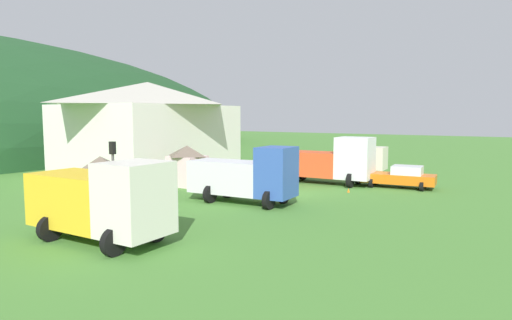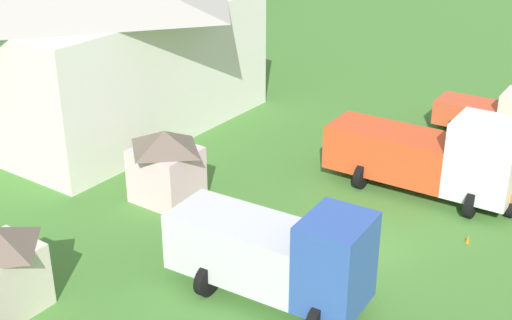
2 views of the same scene
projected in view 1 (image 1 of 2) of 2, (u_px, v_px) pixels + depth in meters
ground_plane at (290, 194)px, 30.29m from camera, size 200.00×200.00×0.00m
depot_building at (149, 126)px, 42.44m from camera, size 15.52×12.56×8.55m
play_shed_cream at (101, 181)px, 25.97m from camera, size 2.38×2.27×2.98m
play_shed_pink at (187, 165)px, 33.58m from camera, size 2.42×2.66×3.09m
heavy_rig_striped at (104, 199)px, 18.61m from camera, size 3.46×6.66×3.52m
box_truck_blue at (247, 175)px, 26.90m from camera, size 3.35×6.82×3.53m
heavy_rig_white at (329, 161)px, 34.62m from camera, size 3.36×7.99×3.73m
light_truck_cream at (363, 160)px, 41.25m from camera, size 2.67×5.01×2.49m
service_pickup_orange at (400, 177)px, 32.76m from camera, size 2.77×5.41×1.66m
traffic_light_west at (113, 179)px, 19.35m from camera, size 0.20×0.32×4.23m
traffic_cone_near_pickup at (348, 192)px, 30.87m from camera, size 0.36×0.36×0.59m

